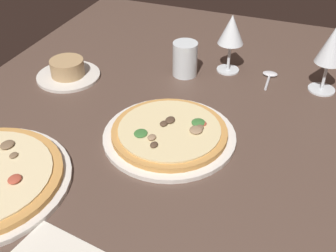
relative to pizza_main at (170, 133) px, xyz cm
name	(u,v)px	position (x,y,z in cm)	size (l,w,h in cm)	color
dining_table	(166,144)	(-0.34, 0.81, -3.21)	(150.00, 110.00, 4.00)	brown
pizza_main	(170,133)	(0.00, 0.00, 0.00)	(28.80, 28.80, 3.34)	silver
ramekin_on_saucer	(68,71)	(14.85, 34.77, 0.72)	(16.83, 16.83, 5.10)	silver
wine_glass_far	(231,32)	(33.90, -4.16, 10.18)	(6.87, 6.87, 15.94)	silver
wine_glass_near	(332,47)	(32.33, -29.14, 10.71)	(6.88, 6.88, 17.38)	silver
water_glass	(185,61)	(27.59, 6.25, 2.75)	(6.62, 6.62, 9.20)	silver
spoon	(269,76)	(34.16, -15.56, -0.75)	(9.80, 4.08, 1.00)	silver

